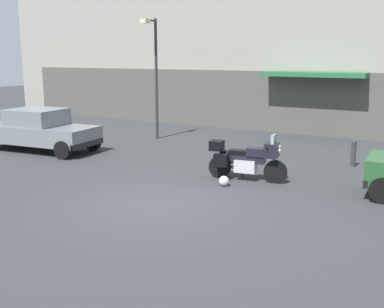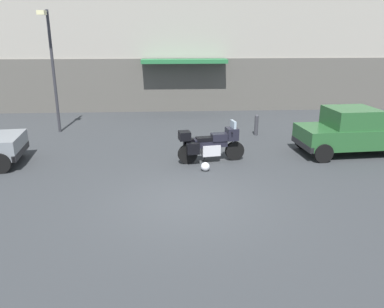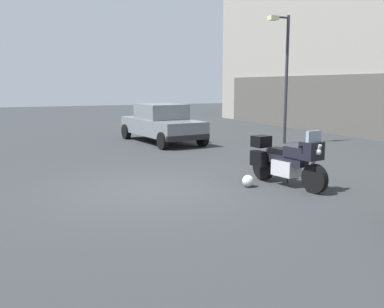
{
  "view_description": "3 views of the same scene",
  "coord_description": "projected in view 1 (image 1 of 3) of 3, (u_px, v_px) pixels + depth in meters",
  "views": [
    {
      "loc": [
        6.15,
        -8.79,
        3.48
      ],
      "look_at": [
        0.22,
        1.26,
        1.02
      ],
      "focal_mm": 43.63,
      "sensor_mm": 36.0,
      "label": 1
    },
    {
      "loc": [
        -0.42,
        -8.86,
        4.14
      ],
      "look_at": [
        0.19,
        1.05,
        0.94
      ],
      "focal_mm": 35.58,
      "sensor_mm": 36.0,
      "label": 2
    },
    {
      "loc": [
        9.03,
        -2.92,
        2.34
      ],
      "look_at": [
        0.55,
        0.85,
        0.84
      ],
      "focal_mm": 40.33,
      "sensor_mm": 36.0,
      "label": 3
    }
  ],
  "objects": [
    {
      "name": "helmet",
      "position": [
        224.0,
        181.0,
        12.69
      ],
      "size": [
        0.28,
        0.28,
        0.28
      ],
      "primitive_type": "sphere",
      "color": "silver",
      "rests_on": "ground"
    },
    {
      "name": "motorcycle",
      "position": [
        246.0,
        159.0,
        13.21
      ],
      "size": [
        2.25,
        0.93,
        1.36
      ],
      "rotation": [
        0.0,
        0.0,
        0.16
      ],
      "color": "black",
      "rests_on": "ground"
    },
    {
      "name": "streetlamp_curbside",
      "position": [
        154.0,
        67.0,
        19.3
      ],
      "size": [
        0.28,
        0.94,
        4.98
      ],
      "color": "#2D2D33",
      "rests_on": "ground"
    },
    {
      "name": "car_sedan_far",
      "position": [
        38.0,
        130.0,
        17.33
      ],
      "size": [
        4.7,
        2.34,
        1.56
      ],
      "rotation": [
        0.0,
        0.0,
        3.25
      ],
      "color": "slate",
      "rests_on": "ground"
    },
    {
      "name": "bollard_curbside",
      "position": [
        353.0,
        152.0,
        14.88
      ],
      "size": [
        0.16,
        0.16,
        0.88
      ],
      "color": "#333338",
      "rests_on": "ground"
    },
    {
      "name": "ground_plane",
      "position": [
        157.0,
        204.0,
        11.19
      ],
      "size": [
        80.0,
        80.0,
        0.0
      ],
      "primitive_type": "plane",
      "color": "#2D3033"
    }
  ]
}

